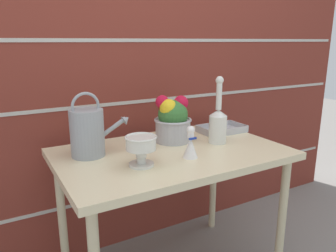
{
  "coord_description": "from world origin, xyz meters",
  "views": [
    {
      "loc": [
        -0.79,
        -1.35,
        1.28
      ],
      "look_at": [
        0.0,
        0.04,
        0.86
      ],
      "focal_mm": 35.0,
      "sensor_mm": 36.0,
      "label": 1
    }
  ],
  "objects_px": {
    "figurine_vase": "(190,145)",
    "watering_can": "(88,132)",
    "crystal_pedestal_bowl": "(141,146)",
    "glass_decanter": "(218,122)",
    "flower_planter": "(173,120)",
    "wire_tray": "(222,130)"
  },
  "relations": [
    {
      "from": "crystal_pedestal_bowl",
      "to": "figurine_vase",
      "type": "height_order",
      "value": "figurine_vase"
    },
    {
      "from": "crystal_pedestal_bowl",
      "to": "glass_decanter",
      "type": "bearing_deg",
      "value": 11.8
    },
    {
      "from": "glass_decanter",
      "to": "watering_can",
      "type": "bearing_deg",
      "value": 168.03
    },
    {
      "from": "flower_planter",
      "to": "wire_tray",
      "type": "height_order",
      "value": "flower_planter"
    },
    {
      "from": "figurine_vase",
      "to": "watering_can",
      "type": "bearing_deg",
      "value": 147.2
    },
    {
      "from": "watering_can",
      "to": "wire_tray",
      "type": "distance_m",
      "value": 0.83
    },
    {
      "from": "watering_can",
      "to": "figurine_vase",
      "type": "height_order",
      "value": "watering_can"
    },
    {
      "from": "flower_planter",
      "to": "glass_decanter",
      "type": "relative_size",
      "value": 0.71
    },
    {
      "from": "crystal_pedestal_bowl",
      "to": "watering_can",
      "type": "bearing_deg",
      "value": 123.3
    },
    {
      "from": "crystal_pedestal_bowl",
      "to": "wire_tray",
      "type": "xyz_separation_m",
      "value": [
        0.66,
        0.27,
        -0.08
      ]
    },
    {
      "from": "figurine_vase",
      "to": "flower_planter",
      "type": "bearing_deg",
      "value": 77.78
    },
    {
      "from": "crystal_pedestal_bowl",
      "to": "flower_planter",
      "type": "bearing_deg",
      "value": 39.1
    },
    {
      "from": "watering_can",
      "to": "wire_tray",
      "type": "height_order",
      "value": "watering_can"
    },
    {
      "from": "watering_can",
      "to": "flower_planter",
      "type": "distance_m",
      "value": 0.47
    },
    {
      "from": "glass_decanter",
      "to": "crystal_pedestal_bowl",
      "type": "bearing_deg",
      "value": -168.2
    },
    {
      "from": "wire_tray",
      "to": "crystal_pedestal_bowl",
      "type": "bearing_deg",
      "value": -158.04
    },
    {
      "from": "crystal_pedestal_bowl",
      "to": "figurine_vase",
      "type": "relative_size",
      "value": 0.92
    },
    {
      "from": "flower_planter",
      "to": "wire_tray",
      "type": "distance_m",
      "value": 0.38
    },
    {
      "from": "crystal_pedestal_bowl",
      "to": "flower_planter",
      "type": "distance_m",
      "value": 0.39
    },
    {
      "from": "crystal_pedestal_bowl",
      "to": "flower_planter",
      "type": "relative_size",
      "value": 0.55
    },
    {
      "from": "watering_can",
      "to": "glass_decanter",
      "type": "bearing_deg",
      "value": -11.97
    },
    {
      "from": "crystal_pedestal_bowl",
      "to": "wire_tray",
      "type": "bearing_deg",
      "value": 21.96
    }
  ]
}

